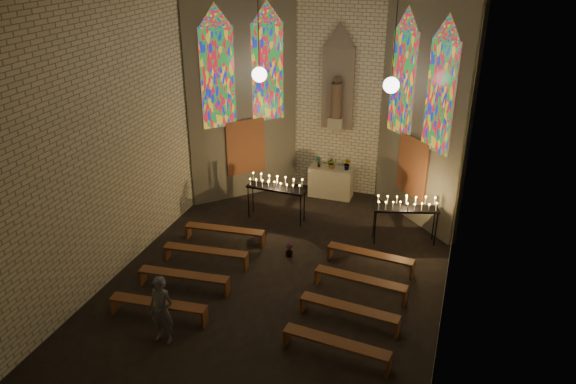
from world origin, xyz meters
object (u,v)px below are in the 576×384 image
object	(u,v)px
aisle_flower_pot	(289,250)
visitor	(162,310)
votive_stand_right	(407,206)
altar	(331,182)
votive_stand_left	(276,185)

from	to	relation	value
aisle_flower_pot	visitor	xyz separation A→B (m)	(-1.46, -4.09, 0.60)
aisle_flower_pot	votive_stand_right	bearing A→B (deg)	32.26
altar	votive_stand_left	size ratio (longest dim) A/B	0.78
altar	votive_stand_left	distance (m)	2.49
aisle_flower_pot	votive_stand_left	size ratio (longest dim) A/B	0.20
votive_stand_left	votive_stand_right	size ratio (longest dim) A/B	0.99
altar	votive_stand_right	xyz separation A→B (m)	(2.70, -2.24, 0.62)
visitor	votive_stand_right	bearing A→B (deg)	57.58
altar	votive_stand_right	size ratio (longest dim) A/B	0.77
aisle_flower_pot	votive_stand_left	xyz separation A→B (m)	(-1.05, 1.90, 0.94)
votive_stand_right	altar	bearing A→B (deg)	124.33
votive_stand_right	visitor	distance (m)	7.25
votive_stand_left	aisle_flower_pot	bearing A→B (deg)	-58.51
votive_stand_left	visitor	world-z (taller)	visitor
altar	visitor	size ratio (longest dim) A/B	0.89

